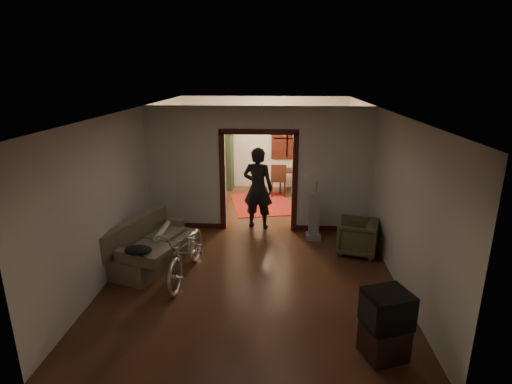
# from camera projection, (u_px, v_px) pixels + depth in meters

# --- Properties ---
(floor) EXTENTS (5.00, 8.50, 0.01)m
(floor) POSITION_uv_depth(u_px,v_px,m) (257.00, 241.00, 8.59)
(floor) COLOR #361C11
(floor) RESTS_ON ground
(ceiling) EXTENTS (5.00, 8.50, 0.01)m
(ceiling) POSITION_uv_depth(u_px,v_px,m) (257.00, 109.00, 7.78)
(ceiling) COLOR white
(ceiling) RESTS_ON floor
(wall_back) EXTENTS (5.00, 0.02, 2.80)m
(wall_back) POSITION_uv_depth(u_px,v_px,m) (264.00, 143.00, 12.24)
(wall_back) COLOR beige
(wall_back) RESTS_ON floor
(wall_left) EXTENTS (0.02, 8.50, 2.80)m
(wall_left) POSITION_uv_depth(u_px,v_px,m) (137.00, 177.00, 8.32)
(wall_left) COLOR beige
(wall_left) RESTS_ON floor
(wall_right) EXTENTS (0.02, 8.50, 2.80)m
(wall_right) POSITION_uv_depth(u_px,v_px,m) (380.00, 180.00, 8.05)
(wall_right) COLOR beige
(wall_right) RESTS_ON floor
(partition_wall) EXTENTS (5.00, 0.14, 2.80)m
(partition_wall) POSITION_uv_depth(u_px,v_px,m) (259.00, 170.00, 8.90)
(partition_wall) COLOR beige
(partition_wall) RESTS_ON floor
(door_casing) EXTENTS (1.74, 0.20, 2.32)m
(door_casing) POSITION_uv_depth(u_px,v_px,m) (259.00, 183.00, 8.99)
(door_casing) COLOR #36110C
(door_casing) RESTS_ON floor
(far_window) EXTENTS (0.98, 0.06, 1.28)m
(far_window) POSITION_uv_depth(u_px,v_px,m) (287.00, 138.00, 12.13)
(far_window) COLOR black
(far_window) RESTS_ON wall_back
(chandelier) EXTENTS (0.24, 0.24, 0.24)m
(chandelier) POSITION_uv_depth(u_px,v_px,m) (262.00, 118.00, 10.30)
(chandelier) COLOR #FFE0A5
(chandelier) RESTS_ON ceiling
(light_switch) EXTENTS (0.08, 0.01, 0.12)m
(light_switch) POSITION_uv_depth(u_px,v_px,m) (306.00, 178.00, 8.82)
(light_switch) COLOR silver
(light_switch) RESTS_ON partition_wall
(sofa) EXTENTS (1.40, 2.04, 0.86)m
(sofa) POSITION_uv_depth(u_px,v_px,m) (153.00, 241.00, 7.53)
(sofa) COLOR brown
(sofa) RESTS_ON floor
(rolled_paper) EXTENTS (0.11, 0.88, 0.11)m
(rolled_paper) POSITION_uv_depth(u_px,v_px,m) (162.00, 231.00, 7.78)
(rolled_paper) COLOR beige
(rolled_paper) RESTS_ON sofa
(jacket) EXTENTS (0.46, 0.35, 0.13)m
(jacket) POSITION_uv_depth(u_px,v_px,m) (138.00, 250.00, 6.58)
(jacket) COLOR black
(jacket) RESTS_ON sofa
(bicycle) EXTENTS (0.78, 1.91, 0.98)m
(bicycle) POSITION_uv_depth(u_px,v_px,m) (187.00, 251.00, 7.00)
(bicycle) COLOR silver
(bicycle) RESTS_ON floor
(armchair) EXTENTS (0.93, 0.91, 0.69)m
(armchair) POSITION_uv_depth(u_px,v_px,m) (357.00, 237.00, 7.96)
(armchair) COLOR #484628
(armchair) RESTS_ON floor
(tv_stand) EXTENTS (0.63, 0.60, 0.46)m
(tv_stand) POSITION_uv_depth(u_px,v_px,m) (384.00, 340.00, 5.08)
(tv_stand) COLOR black
(tv_stand) RESTS_ON floor
(crt_tv) EXTENTS (0.66, 0.63, 0.46)m
(crt_tv) POSITION_uv_depth(u_px,v_px,m) (387.00, 309.00, 4.95)
(crt_tv) COLOR black
(crt_tv) RESTS_ON tv_stand
(vacuum) EXTENTS (0.33, 0.27, 1.04)m
(vacuum) POSITION_uv_depth(u_px,v_px,m) (314.00, 217.00, 8.55)
(vacuum) COLOR gray
(vacuum) RESTS_ON floor
(person) EXTENTS (0.78, 0.60, 1.90)m
(person) POSITION_uv_depth(u_px,v_px,m) (258.00, 188.00, 9.11)
(person) COLOR black
(person) RESTS_ON floor
(oriental_rug) EXTENTS (1.95, 2.33, 0.02)m
(oriental_rug) POSITION_uv_depth(u_px,v_px,m) (262.00, 204.00, 10.99)
(oriental_rug) COLOR maroon
(oriental_rug) RESTS_ON floor
(locker) EXTENTS (1.01, 0.59, 1.97)m
(locker) POSITION_uv_depth(u_px,v_px,m) (216.00, 158.00, 12.16)
(locker) COLOR black
(locker) RESTS_ON floor
(globe) EXTENTS (0.26, 0.26, 0.26)m
(globe) POSITION_uv_depth(u_px,v_px,m) (215.00, 126.00, 11.88)
(globe) COLOR #1E5972
(globe) RESTS_ON locker
(desk) EXTENTS (0.98, 0.60, 0.69)m
(desk) POSITION_uv_depth(u_px,v_px,m) (294.00, 182.00, 11.91)
(desk) COLOR black
(desk) RESTS_ON floor
(desk_chair) EXTENTS (0.49, 0.49, 0.98)m
(desk_chair) POSITION_uv_depth(u_px,v_px,m) (278.00, 180.00, 11.59)
(desk_chair) COLOR black
(desk_chair) RESTS_ON floor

